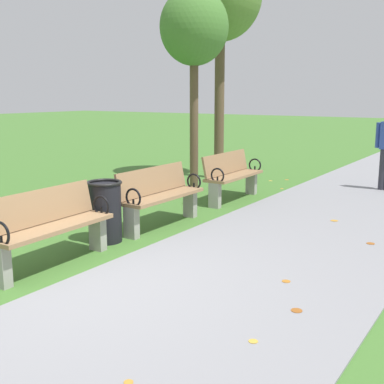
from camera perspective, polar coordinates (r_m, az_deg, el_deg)
ground_plane at (r=5.79m, az=-12.67°, el=-9.24°), size 80.00×80.00×0.00m
park_bench_1 at (r=6.03m, az=-15.91°, el=-3.74°), size 0.52×1.61×0.90m
park_bench_2 at (r=7.56m, az=-3.66°, el=-0.35°), size 0.48×1.60×0.90m
park_bench_3 at (r=9.44m, az=4.60°, el=1.95°), size 0.49×1.61×0.90m
tree_2 at (r=10.29m, az=0.24°, el=18.04°), size 1.36×1.36×4.02m
trash_bin at (r=6.87m, az=-9.90°, el=-2.18°), size 0.48×0.48×0.84m
scattered_leaves at (r=7.92m, az=5.80°, el=-3.36°), size 4.41×8.64×0.02m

